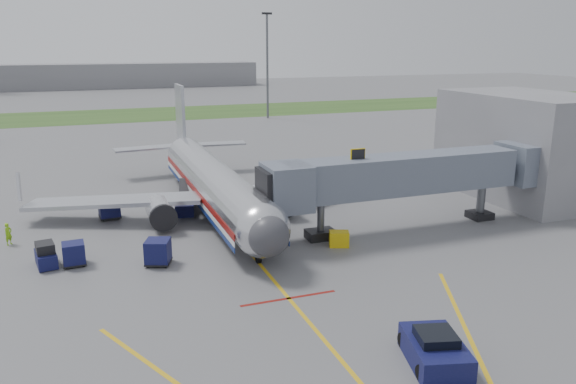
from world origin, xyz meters
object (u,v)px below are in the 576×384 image
object	(u,v)px
pushback_tug	(435,351)
baggage_tug	(46,256)
belt_loader	(185,205)
airliner	(213,182)
ramp_worker	(8,234)

from	to	relation	value
pushback_tug	baggage_tug	bearing A→B (deg)	132.27
belt_loader	baggage_tug	bearing A→B (deg)	-139.48
airliner	ramp_worker	world-z (taller)	airliner
airliner	baggage_tug	size ratio (longest dim) A/B	14.08
ramp_worker	belt_loader	bearing A→B (deg)	-31.90
pushback_tug	baggage_tug	xyz separation A→B (m)	(-17.69, 19.46, 0.04)
baggage_tug	ramp_worker	distance (m)	6.15
ramp_worker	pushback_tug	bearing A→B (deg)	-98.79
pushback_tug	airliner	bearing A→B (deg)	98.06
airliner	belt_loader	bearing A→B (deg)	162.22
airliner	baggage_tug	distance (m)	16.38
baggage_tug	belt_loader	world-z (taller)	belt_loader
baggage_tug	belt_loader	size ratio (longest dim) A/B	0.50
airliner	belt_loader	size ratio (longest dim) A/B	6.99
pushback_tug	baggage_tug	world-z (taller)	same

